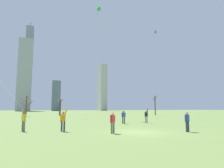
# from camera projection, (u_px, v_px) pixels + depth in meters

# --- Properties ---
(ground_plane) EXTENTS (400.00, 400.00, 0.00)m
(ground_plane) POSITION_uv_depth(u_px,v_px,m) (138.00, 132.00, 16.05)
(ground_plane) COLOR olive
(kite_flyer_foreground_left_teal) EXTENTS (8.94, 1.44, 22.03)m
(kite_flyer_foreground_left_teal) POSITION_uv_depth(u_px,v_px,m) (79.00, 84.00, 17.25)
(kite_flyer_foreground_left_teal) COLOR #33384C
(kite_flyer_foreground_left_teal) RESTS_ON ground
(kite_flyer_foreground_right_white) EXTENTS (3.67, 6.76, 20.74)m
(kite_flyer_foreground_right_white) POSITION_uv_depth(u_px,v_px,m) (158.00, 75.00, 25.65)
(kite_flyer_foreground_right_white) COLOR gray
(kite_flyer_foreground_right_white) RESTS_ON ground
(kite_flyer_midfield_center_yellow) EXTENTS (12.06, 13.07, 15.72)m
(kite_flyer_midfield_center_yellow) POSITION_uv_depth(u_px,v_px,m) (6.00, 96.00, 17.99)
(kite_flyer_midfield_center_yellow) COLOR #726656
(kite_flyer_midfield_center_yellow) RESTS_ON ground
(bystander_far_off_by_trees) EXTENTS (0.50, 0.25, 1.62)m
(bystander_far_off_by_trees) POSITION_uv_depth(u_px,v_px,m) (124.00, 116.00, 24.93)
(bystander_far_off_by_trees) COLOR #33384C
(bystander_far_off_by_trees) RESTS_ON ground
(bystander_strolling_midfield) EXTENTS (0.50, 0.27, 1.62)m
(bystander_strolling_midfield) POSITION_uv_depth(u_px,v_px,m) (187.00, 121.00, 16.31)
(bystander_strolling_midfield) COLOR #33384C
(bystander_strolling_midfield) RESTS_ON ground
(bystander_watching_nearby) EXTENTS (0.47, 0.32, 1.62)m
(bystander_watching_nearby) POSITION_uv_depth(u_px,v_px,m) (113.00, 121.00, 15.30)
(bystander_watching_nearby) COLOR #726656
(bystander_watching_nearby) RESTS_ON ground
(distant_kite_high_overhead_blue) EXTENTS (2.04, 2.52, 18.87)m
(distant_kite_high_overhead_blue) POSITION_uv_depth(u_px,v_px,m) (156.00, 42.00, 43.34)
(distant_kite_high_overhead_blue) COLOR blue
(distant_kite_high_overhead_blue) RESTS_ON ground
(distant_kite_low_near_trees_green) EXTENTS (3.55, 3.18, 22.23)m
(distant_kite_low_near_trees_green) POSITION_uv_depth(u_px,v_px,m) (98.00, 16.00, 39.77)
(distant_kite_low_near_trees_green) COLOR green
(distant_kite_low_near_trees_green) RESTS_ON ground
(bare_tree_right_of_center) EXTENTS (1.19, 2.62, 5.53)m
(bare_tree_right_of_center) POSITION_uv_depth(u_px,v_px,m) (155.00, 105.00, 58.27)
(bare_tree_right_of_center) COLOR #423326
(bare_tree_right_of_center) RESTS_ON ground
(bare_tree_leftmost) EXTENTS (1.01, 3.43, 4.35)m
(bare_tree_leftmost) POSITION_uv_depth(u_px,v_px,m) (60.00, 106.00, 53.90)
(bare_tree_leftmost) COLOR #423326
(bare_tree_leftmost) RESTS_ON ground
(bare_tree_far_right_edge) EXTENTS (2.97, 1.65, 5.22)m
(bare_tree_far_right_edge) POSITION_uv_depth(u_px,v_px,m) (27.00, 105.00, 49.80)
(bare_tree_far_right_edge) COLOR brown
(bare_tree_far_right_edge) RESTS_ON ground
(skyline_wide_slab) EXTENTS (5.34, 11.86, 38.75)m
(skyline_wide_slab) POSITION_uv_depth(u_px,v_px,m) (102.00, 88.00, 170.29)
(skyline_wide_slab) COLOR #B2B2B7
(skyline_wide_slab) RESTS_ON ground
(skyline_short_annex) EXTENTS (5.47, 10.84, 69.80)m
(skyline_short_annex) POSITION_uv_depth(u_px,v_px,m) (28.00, 68.00, 155.58)
(skyline_short_annex) COLOR gray
(skyline_short_annex) RESTS_ON ground
(skyline_squat_block) EXTENTS (6.22, 6.96, 23.01)m
(skyline_squat_block) POSITION_uv_depth(u_px,v_px,m) (56.00, 96.00, 154.23)
(skyline_squat_block) COLOR slate
(skyline_squat_block) RESTS_ON ground
(skyline_mid_tower_right) EXTENTS (9.11, 7.50, 50.64)m
(skyline_mid_tower_right) POSITION_uv_depth(u_px,v_px,m) (25.00, 75.00, 140.03)
(skyline_mid_tower_right) COLOR #9EA3AD
(skyline_mid_tower_right) RESTS_ON ground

